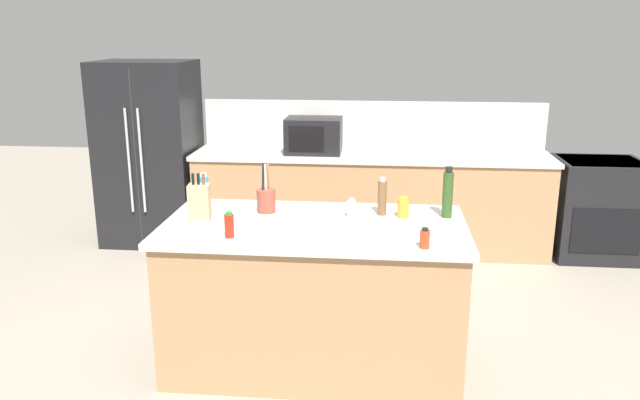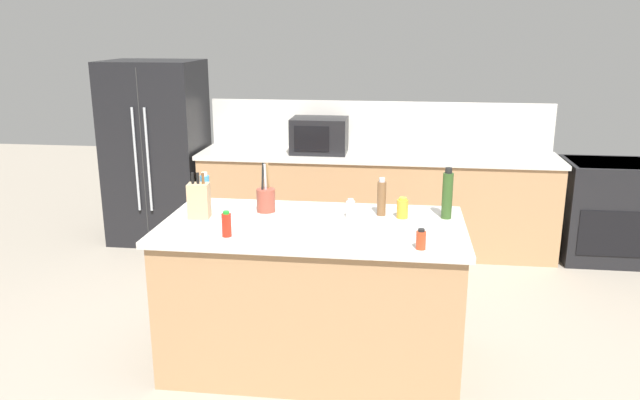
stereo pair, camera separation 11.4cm
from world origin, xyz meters
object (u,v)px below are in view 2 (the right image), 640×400
Objects in this scene: refrigerator at (157,152)px; pepper_grinder at (382,198)px; salt_shaker at (351,209)px; olive_oil_bottle at (447,195)px; honey_jar at (402,208)px; dish_soap_bottle at (205,189)px; knife_block at (199,200)px; hot_sauce_bottle at (227,225)px; range_oven at (605,210)px; utensil_crock at (266,199)px; microwave at (319,135)px; spice_jar_paprika at (421,240)px.

pepper_grinder is at bearing -41.53° from refrigerator.
olive_oil_bottle is at bearing 6.72° from salt_shaker.
honey_jar is (-0.27, -0.03, -0.09)m from olive_oil_bottle.
salt_shaker is (1.00, -0.20, -0.04)m from dish_soap_bottle.
knife_block is 0.43m from hot_sauce_bottle.
range_oven is at bearing 43.25° from salt_shaker.
pepper_grinder reaches higher than hot_sauce_bottle.
salt_shaker is (2.10, -2.11, 0.10)m from refrigerator.
hot_sauce_bottle is 1.11m from honey_jar.
range_oven is 2.87× the size of utensil_crock.
honey_jar is (0.88, -0.03, -0.02)m from utensil_crock.
pepper_grinder is (1.13, 0.20, 0.00)m from knife_block.
microwave reaches higher than range_oven.
honey_jar is at bearing -132.76° from range_oven.
spice_jar_paprika is at bearing -21.53° from knife_block.
microwave reaches higher than salt_shaker.
pepper_grinder reaches higher than dish_soap_bottle.
dish_soap_bottle is (-3.19, -1.86, 0.58)m from range_oven.
range_oven is at bearing 41.24° from hot_sauce_bottle.
dish_soap_bottle is 1.33m from honey_jar.
spice_jar_paprika is at bearing -124.40° from range_oven.
honey_jar is at bearing 26.20° from hot_sauce_bottle.
hot_sauce_bottle is at bearing -148.28° from pepper_grinder.
hot_sauce_bottle is at bearing -60.85° from refrigerator.
olive_oil_bottle is 0.61m from salt_shaker.
salt_shaker is (0.67, 0.45, -0.01)m from hot_sauce_bottle.
honey_jar reaches higher than range_oven.
range_oven is 3.74m from dish_soap_bottle.
pepper_grinder is 0.41m from olive_oil_bottle.
honey_jar is (0.79, -2.02, -0.10)m from microwave.
microwave is 2.08m from pepper_grinder.
honey_jar is (1.32, -0.16, -0.04)m from dish_soap_bottle.
range_oven is at bearing 44.65° from pepper_grinder.
salt_shaker is (-0.32, -0.04, -0.00)m from honey_jar.
microwave is 2.15× the size of pepper_grinder.
knife_block is 0.91× the size of utensil_crock.
pepper_grinder is at bearing 178.07° from olive_oil_bottle.
refrigerator is at bearing 179.31° from range_oven.
range_oven is 2.80m from honey_jar.
spice_jar_paprika is 0.57m from honey_jar.
honey_jar is at bearing 100.05° from spice_jar_paprika.
range_oven is at bearing 30.26° from dish_soap_bottle.
salt_shaker is at bearing 129.00° from spice_jar_paprika.
olive_oil_bottle is at bearing -0.03° from utensil_crock.
pepper_grinder is at bearing 1.01° from utensil_crock.
hot_sauce_bottle is at bearing 176.21° from spice_jar_paprika.
honey_jar is at bearing -68.71° from microwave.
spice_jar_paprika is (0.98, -0.59, -0.03)m from utensil_crock.
range_oven is 2.73m from microwave.
salt_shaker is at bearing 33.72° from hot_sauce_bottle.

